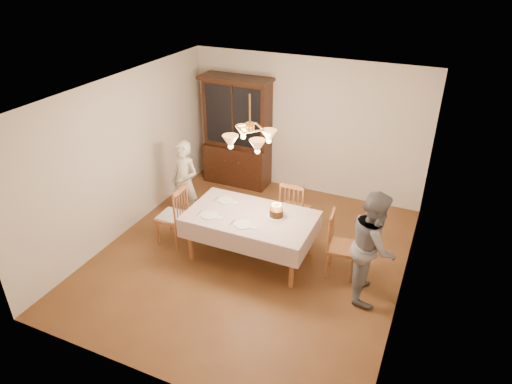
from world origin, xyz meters
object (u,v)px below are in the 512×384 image
at_px(birthday_cake, 276,213).
at_px(elderly_woman, 185,182).
at_px(chair_far_side, 295,211).
at_px(china_hutch, 237,134).
at_px(dining_table, 251,219).

bearing_deg(birthday_cake, elderly_woman, 166.03).
height_order(chair_far_side, birthday_cake, chair_far_side).
bearing_deg(birthday_cake, chair_far_side, 88.40).
bearing_deg(chair_far_side, china_hutch, 141.44).
xyz_separation_m(dining_table, birthday_cake, (0.36, 0.12, 0.13)).
height_order(dining_table, china_hutch, china_hutch).
relative_size(china_hutch, birthday_cake, 7.20).
height_order(dining_table, elderly_woman, elderly_woman).
xyz_separation_m(dining_table, chair_far_side, (0.39, 0.89, -0.24)).
distance_m(chair_far_side, birthday_cake, 0.86).
xyz_separation_m(china_hutch, chair_far_side, (1.71, -1.36, -0.60)).
distance_m(dining_table, birthday_cake, 0.41).
distance_m(china_hutch, chair_far_side, 2.26).
bearing_deg(dining_table, birthday_cake, 18.16).
bearing_deg(dining_table, chair_far_side, 66.70).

